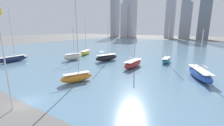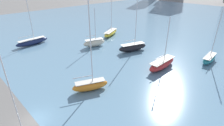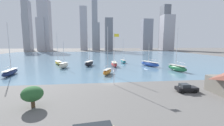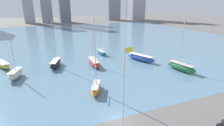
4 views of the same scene
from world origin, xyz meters
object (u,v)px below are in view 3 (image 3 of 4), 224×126
object	(u,v)px
sailboat_teal	(123,61)
sailboat_green	(177,68)
sailboat_yellow	(58,63)
sailboat_cream	(64,65)
sailboat_red	(114,64)
sailboat_navy	(10,72)
sailboat_orange	(107,71)
sailboat_blue	(150,64)
flag_pole	(114,57)
sailboat_black	(89,63)
parked_pickup_black	(186,88)

from	to	relation	value
sailboat_teal	sailboat_green	bearing A→B (deg)	-61.20
sailboat_yellow	sailboat_cream	bearing A→B (deg)	-91.31
sailboat_red	sailboat_cream	bearing A→B (deg)	-174.20
sailboat_navy	sailboat_orange	distance (m)	30.63
sailboat_teal	sailboat_blue	distance (m)	15.20
sailboat_green	sailboat_orange	size ratio (longest dim) A/B	1.03
flag_pole	sailboat_cream	distance (m)	32.02
sailboat_black	parked_pickup_black	xyz separation A→B (m)	(21.39, -38.62, -0.30)
sailboat_blue	parked_pickup_black	distance (m)	34.72
flag_pole	sailboat_blue	world-z (taller)	flag_pole
sailboat_black	sailboat_red	distance (m)	11.33
sailboat_red	sailboat_navy	xyz separation A→B (m)	(-34.91, -13.94, -0.00)
sailboat_red	sailboat_navy	bearing A→B (deg)	-157.51
sailboat_orange	flag_pole	bearing A→B (deg)	-62.09
sailboat_teal	sailboat_navy	world-z (taller)	sailboat_navy
sailboat_red	parked_pickup_black	distance (m)	36.93
flag_pole	sailboat_orange	xyz separation A→B (m)	(-0.68, 11.93, -5.63)
sailboat_navy	parked_pickup_black	size ratio (longest dim) A/B	3.81
sailboat_black	sailboat_cream	distance (m)	11.25
sailboat_yellow	sailboat_cream	distance (m)	12.10
flag_pole	parked_pickup_black	world-z (taller)	flag_pole
sailboat_green	sailboat_yellow	bearing A→B (deg)	142.11
sailboat_orange	sailboat_teal	bearing A→B (deg)	93.54
sailboat_red	parked_pickup_black	world-z (taller)	sailboat_red
sailboat_yellow	sailboat_cream	size ratio (longest dim) A/B	1.38
flag_pole	sailboat_red	size ratio (longest dim) A/B	1.13
sailboat_yellow	sailboat_orange	distance (m)	33.28
flag_pole	parked_pickup_black	distance (m)	16.96
sailboat_red	sailboat_cream	size ratio (longest dim) A/B	1.03
sailboat_cream	sailboat_blue	bearing A→B (deg)	18.59
sailboat_orange	sailboat_black	bearing A→B (deg)	132.97
sailboat_red	sailboat_navy	distance (m)	37.59
sailboat_teal	sailboat_navy	size ratio (longest dim) A/B	0.74
sailboat_navy	sailboat_red	bearing A→B (deg)	18.38
sailboat_green	parked_pickup_black	xyz separation A→B (m)	(-10.75, -22.17, -0.36)
sailboat_green	sailboat_orange	world-z (taller)	sailboat_green
sailboat_blue	sailboat_navy	distance (m)	52.14
sailboat_teal	sailboat_orange	bearing A→B (deg)	-114.58
sailboat_green	sailboat_red	distance (m)	25.06
sailboat_green	parked_pickup_black	size ratio (longest dim) A/B	3.63
sailboat_yellow	sailboat_teal	world-z (taller)	sailboat_yellow
flag_pole	sailboat_teal	bearing A→B (deg)	75.92
flag_pole	sailboat_teal	size ratio (longest dim) A/B	1.02
sailboat_teal	sailboat_red	xyz separation A→B (m)	(-6.11, -10.80, 0.14)
sailboat_yellow	sailboat_red	size ratio (longest dim) A/B	1.35
flag_pole	parked_pickup_black	size ratio (longest dim) A/B	2.88
sailboat_yellow	sailboat_navy	world-z (taller)	sailboat_navy
flag_pole	sailboat_navy	size ratio (longest dim) A/B	0.76
parked_pickup_black	sailboat_cream	bearing A→B (deg)	46.00
sailboat_black	sailboat_green	world-z (taller)	sailboat_green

